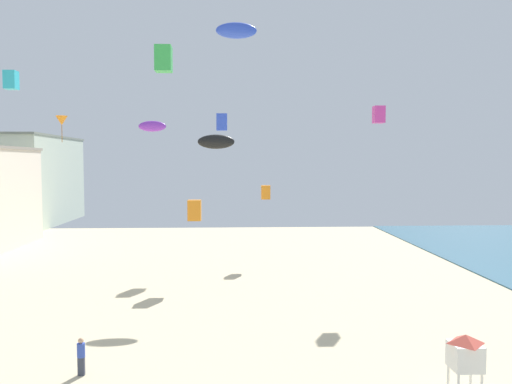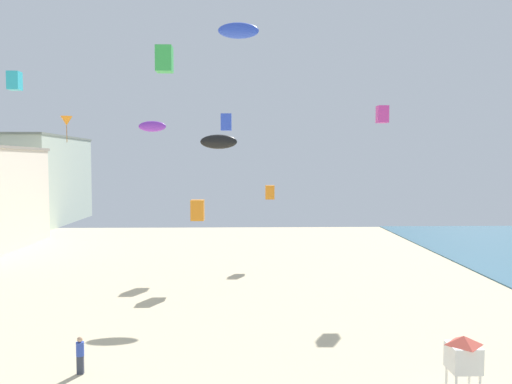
{
  "view_description": "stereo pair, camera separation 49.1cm",
  "coord_description": "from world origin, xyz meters",
  "px_view_note": "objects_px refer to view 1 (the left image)",
  "views": [
    {
      "loc": [
        2.62,
        -10.5,
        9.16
      ],
      "look_at": [
        3.81,
        15.61,
        7.61
      ],
      "focal_mm": 35.55,
      "sensor_mm": 36.0,
      "label": 1
    },
    {
      "loc": [
        3.12,
        -10.52,
        9.16
      ],
      "look_at": [
        3.81,
        15.61,
        7.61
      ],
      "focal_mm": 35.55,
      "sensor_mm": 36.0,
      "label": 2
    }
  ],
  "objects_px": {
    "kite_purple_parafoil_2": "(152,126)",
    "kite_cyan_box": "(11,80)",
    "kite_green_box": "(163,59)",
    "kite_orange_box": "(194,210)",
    "lifeguard_stand": "(465,353)",
    "kite_magenta_box": "(379,115)",
    "kite_orange_delta_2": "(62,121)",
    "kite_black_parafoil": "(216,142)",
    "kite_orange_box_2": "(266,192)",
    "kite_blue_parafoil": "(236,31)",
    "kite_flyer": "(81,354)",
    "kite_blue_box": "(222,122)"
  },
  "relations": [
    {
      "from": "kite_purple_parafoil_2",
      "to": "kite_cyan_box",
      "type": "height_order",
      "value": "kite_cyan_box"
    },
    {
      "from": "kite_green_box",
      "to": "kite_orange_box",
      "type": "distance_m",
      "value": 13.8
    },
    {
      "from": "lifeguard_stand",
      "to": "kite_magenta_box",
      "type": "distance_m",
      "value": 21.96
    },
    {
      "from": "kite_orange_box",
      "to": "kite_orange_delta_2",
      "type": "height_order",
      "value": "kite_orange_delta_2"
    },
    {
      "from": "kite_magenta_box",
      "to": "kite_black_parafoil",
      "type": "relative_size",
      "value": 0.49
    },
    {
      "from": "kite_black_parafoil",
      "to": "kite_purple_parafoil_2",
      "type": "relative_size",
      "value": 1.92
    },
    {
      "from": "kite_orange_box",
      "to": "kite_orange_box_2",
      "type": "distance_m",
      "value": 10.08
    },
    {
      "from": "lifeguard_stand",
      "to": "kite_orange_delta_2",
      "type": "relative_size",
      "value": 1.2
    },
    {
      "from": "kite_orange_delta_2",
      "to": "kite_blue_parafoil",
      "type": "height_order",
      "value": "kite_blue_parafoil"
    },
    {
      "from": "kite_green_box",
      "to": "kite_black_parafoil",
      "type": "xyz_separation_m",
      "value": [
        2.53,
        8.0,
        -4.11
      ]
    },
    {
      "from": "kite_orange_delta_2",
      "to": "kite_blue_parafoil",
      "type": "distance_m",
      "value": 17.0
    },
    {
      "from": "kite_black_parafoil",
      "to": "kite_orange_delta_2",
      "type": "distance_m",
      "value": 14.14
    },
    {
      "from": "kite_magenta_box",
      "to": "kite_orange_delta_2",
      "type": "xyz_separation_m",
      "value": [
        -24.71,
        4.13,
        -0.21
      ]
    },
    {
      "from": "kite_black_parafoil",
      "to": "kite_orange_box_2",
      "type": "distance_m",
      "value": 12.01
    },
    {
      "from": "kite_orange_box",
      "to": "kite_black_parafoil",
      "type": "distance_m",
      "value": 5.8
    },
    {
      "from": "kite_orange_box",
      "to": "kite_orange_delta_2",
      "type": "xyz_separation_m",
      "value": [
        -10.91,
        3.76,
        6.95
      ]
    },
    {
      "from": "lifeguard_stand",
      "to": "kite_orange_box",
      "type": "relative_size",
      "value": 1.65
    },
    {
      "from": "kite_magenta_box",
      "to": "kite_orange_box_2",
      "type": "height_order",
      "value": "kite_magenta_box"
    },
    {
      "from": "lifeguard_stand",
      "to": "kite_cyan_box",
      "type": "relative_size",
      "value": 2.38
    },
    {
      "from": "kite_purple_parafoil_2",
      "to": "kite_orange_box_2",
      "type": "height_order",
      "value": "kite_purple_parafoil_2"
    },
    {
      "from": "kite_flyer",
      "to": "kite_orange_box_2",
      "type": "bearing_deg",
      "value": -105.61
    },
    {
      "from": "kite_flyer",
      "to": "kite_orange_box_2",
      "type": "xyz_separation_m",
      "value": [
        9.52,
        24.59,
        5.47
      ]
    },
    {
      "from": "kite_flyer",
      "to": "kite_cyan_box",
      "type": "xyz_separation_m",
      "value": [
        -6.34,
        8.77,
        12.99
      ]
    },
    {
      "from": "kite_black_parafoil",
      "to": "kite_magenta_box",
      "type": "bearing_deg",
      "value": 9.12
    },
    {
      "from": "kite_orange_delta_2",
      "to": "kite_purple_parafoil_2",
      "type": "bearing_deg",
      "value": -59.31
    },
    {
      "from": "kite_orange_box",
      "to": "kite_magenta_box",
      "type": "bearing_deg",
      "value": -1.53
    },
    {
      "from": "kite_black_parafoil",
      "to": "kite_blue_parafoil",
      "type": "height_order",
      "value": "kite_blue_parafoil"
    },
    {
      "from": "lifeguard_stand",
      "to": "kite_blue_box",
      "type": "xyz_separation_m",
      "value": [
        -9.94,
        29.05,
        11.04
      ]
    },
    {
      "from": "kite_magenta_box",
      "to": "kite_blue_parafoil",
      "type": "relative_size",
      "value": 0.47
    },
    {
      "from": "kite_orange_box",
      "to": "lifeguard_stand",
      "type": "bearing_deg",
      "value": -58.61
    },
    {
      "from": "kite_black_parafoil",
      "to": "kite_cyan_box",
      "type": "bearing_deg",
      "value": -155.35
    },
    {
      "from": "kite_orange_box",
      "to": "kite_orange_box_2",
      "type": "relative_size",
      "value": 1.21
    },
    {
      "from": "lifeguard_stand",
      "to": "kite_green_box",
      "type": "xyz_separation_m",
      "value": [
        -12.62,
        9.04,
        12.85
      ]
    },
    {
      "from": "kite_purple_parafoil_2",
      "to": "kite_blue_parafoil",
      "type": "xyz_separation_m",
      "value": [
        4.19,
        8.64,
        6.87
      ]
    },
    {
      "from": "kite_black_parafoil",
      "to": "kite_orange_box_2",
      "type": "relative_size",
      "value": 2.03
    },
    {
      "from": "kite_orange_box",
      "to": "kite_blue_parafoil",
      "type": "bearing_deg",
      "value": -53.33
    },
    {
      "from": "kite_magenta_box",
      "to": "kite_orange_box",
      "type": "bearing_deg",
      "value": 178.47
    },
    {
      "from": "kite_green_box",
      "to": "kite_blue_box",
      "type": "height_order",
      "value": "kite_green_box"
    },
    {
      "from": "kite_magenta_box",
      "to": "lifeguard_stand",
      "type": "bearing_deg",
      "value": -96.0
    },
    {
      "from": "kite_magenta_box",
      "to": "kite_purple_parafoil_2",
      "type": "height_order",
      "value": "kite_magenta_box"
    },
    {
      "from": "kite_purple_parafoil_2",
      "to": "kite_blue_parafoil",
      "type": "relative_size",
      "value": 0.5
    },
    {
      "from": "kite_blue_parafoil",
      "to": "kite_flyer",
      "type": "bearing_deg",
      "value": -118.98
    },
    {
      "from": "kite_blue_box",
      "to": "kite_blue_parafoil",
      "type": "bearing_deg",
      "value": -84.78
    },
    {
      "from": "kite_orange_box",
      "to": "kite_blue_box",
      "type": "distance_m",
      "value": 12.31
    },
    {
      "from": "kite_blue_box",
      "to": "kite_orange_delta_2",
      "type": "distance_m",
      "value": 14.09
    },
    {
      "from": "kite_flyer",
      "to": "kite_blue_box",
      "type": "height_order",
      "value": "kite_blue_box"
    },
    {
      "from": "kite_magenta_box",
      "to": "kite_blue_parafoil",
      "type": "distance_m",
      "value": 12.42
    },
    {
      "from": "kite_blue_parafoil",
      "to": "kite_orange_box_2",
      "type": "bearing_deg",
      "value": 77.46
    },
    {
      "from": "kite_black_parafoil",
      "to": "kite_flyer",
      "type": "bearing_deg",
      "value": -110.74
    },
    {
      "from": "kite_orange_box",
      "to": "kite_cyan_box",
      "type": "height_order",
      "value": "kite_cyan_box"
    }
  ]
}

